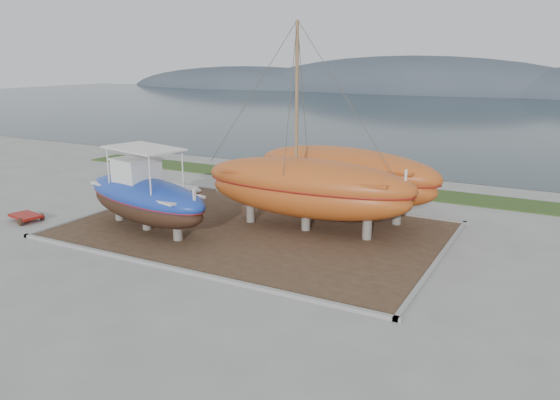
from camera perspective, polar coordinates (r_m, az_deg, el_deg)
The scene contains 11 objects.
ground at distance 24.21m, azimuth -7.64°, elevation -5.73°, with size 140.00×140.00×0.00m, color gray.
dirt_patch at distance 27.35m, azimuth -2.73°, elevation -3.14°, with size 18.00×12.00×0.06m, color #422D1E.
curb_frame at distance 27.33m, azimuth -2.73°, elevation -3.05°, with size 18.60×12.60×0.15m, color gray, non-canonical shape.
grass_strip at distance 37.31m, azimuth 6.40°, elevation 1.64°, with size 44.00×3.00×0.08m, color #284219.
sea at distance 89.69m, azimuth 19.79°, elevation 8.42°, with size 260.00×100.00×0.04m, color #15262B, non-canonical shape.
mountain_ridge at distance 144.15m, azimuth 23.32°, elevation 10.13°, with size 200.00×36.00×20.00m, color #333D49, non-canonical shape.
blue_caique at distance 27.61m, azimuth -13.95°, elevation 1.13°, with size 8.61×2.69×4.14m, color #1B3CAA, non-canonical shape.
white_dinghy at distance 32.54m, azimuth -11.43°, elevation 0.63°, with size 3.99×1.49×1.20m, color silver, non-canonical shape.
orange_sailboat at distance 26.19m, azimuth 2.84°, elevation 7.35°, with size 10.95×3.23×10.00m, color #B04D1B, non-canonical shape.
orange_bare_hull at distance 29.73m, azimuth 6.72°, elevation 1.87°, with size 10.94×3.28×3.59m, color #B04D1B, non-canonical shape.
red_trailer at distance 31.80m, azimuth -25.01°, elevation -1.70°, with size 2.58×1.29×0.37m, color #A11912, non-canonical shape.
Camera 1 is at (13.50, -18.27, 8.37)m, focal length 35.00 mm.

